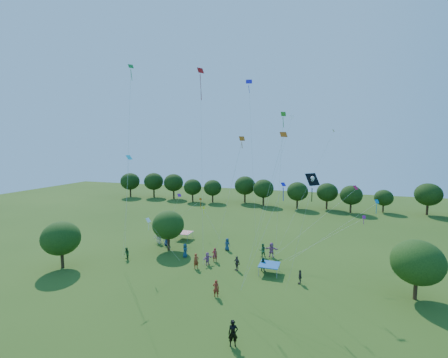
% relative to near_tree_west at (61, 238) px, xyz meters
% --- Properties ---
extents(near_tree_west, '(4.34, 4.34, 5.53)m').
position_rel_near_tree_west_xyz_m(near_tree_west, '(0.00, 0.00, 0.00)').
color(near_tree_west, '#422B19').
rests_on(near_tree_west, ground).
extents(near_tree_north, '(4.33, 4.33, 5.51)m').
position_rel_near_tree_west_xyz_m(near_tree_north, '(9.03, 9.22, -0.01)').
color(near_tree_north, '#422B19').
rests_on(near_tree_north, ground).
extents(near_tree_east, '(4.59, 4.59, 5.68)m').
position_rel_near_tree_west_xyz_m(near_tree_east, '(37.48, 4.74, 0.04)').
color(near_tree_east, '#422B19').
rests_on(near_tree_east, ground).
extents(treeline, '(88.01, 8.77, 6.77)m').
position_rel_near_tree_west_xyz_m(treeline, '(17.61, 43.80, 0.52)').
color(treeline, '#422B19').
rests_on(treeline, ground).
extents(tent_red_stripe, '(2.20, 2.20, 1.10)m').
position_rel_near_tree_west_xyz_m(tent_red_stripe, '(8.95, 14.20, -2.53)').
color(tent_red_stripe, red).
rests_on(tent_red_stripe, ground).
extents(tent_blue, '(2.20, 2.20, 1.10)m').
position_rel_near_tree_west_xyz_m(tent_blue, '(23.50, 6.04, -2.53)').
color(tent_blue, '#1855A1').
rests_on(tent_blue, ground).
extents(man_in_black, '(0.85, 0.70, 1.94)m').
position_rel_near_tree_west_xyz_m(man_in_black, '(23.12, -6.96, -2.60)').
color(man_in_black, black).
rests_on(man_in_black, ground).
extents(crowd_person_0, '(0.92, 0.63, 1.70)m').
position_rel_near_tree_west_xyz_m(crowd_person_0, '(16.72, 11.66, -2.72)').
color(crowd_person_0, navy).
rests_on(crowd_person_0, ground).
extents(crowd_person_1, '(0.77, 0.78, 1.79)m').
position_rel_near_tree_west_xyz_m(crowd_person_1, '(15.10, 4.75, -2.68)').
color(crowd_person_1, maroon).
rests_on(crowd_person_1, ground).
extents(crowd_person_2, '(0.86, 0.76, 1.53)m').
position_rel_near_tree_west_xyz_m(crowd_person_2, '(5.64, 4.51, -2.80)').
color(crowd_person_2, '#275524').
rests_on(crowd_person_2, ground).
extents(crowd_person_3, '(1.28, 1.11, 1.81)m').
position_rel_near_tree_west_xyz_m(crowd_person_3, '(5.91, 11.59, -2.66)').
color(crowd_person_3, '#BDB497').
rests_on(crowd_person_3, ground).
extents(crowd_person_4, '(0.45, 0.90, 1.50)m').
position_rel_near_tree_west_xyz_m(crowd_person_4, '(26.97, 4.55, -2.82)').
color(crowd_person_4, '#3C3830').
rests_on(crowd_person_4, ground).
extents(crowd_person_5, '(1.14, 1.52, 1.55)m').
position_rel_near_tree_west_xyz_m(crowd_person_5, '(15.98, 6.17, -2.80)').
color(crowd_person_5, '#A56092').
rests_on(crowd_person_5, ground).
extents(crowd_person_6, '(0.50, 0.89, 1.78)m').
position_rel_near_tree_west_xyz_m(crowd_person_6, '(12.31, 7.57, -2.68)').
color(crowd_person_6, navy).
rests_on(crowd_person_6, ground).
extents(crowd_person_7, '(0.74, 0.59, 1.74)m').
position_rel_near_tree_west_xyz_m(crowd_person_7, '(16.46, 7.43, -2.70)').
color(crowd_person_7, maroon).
rests_on(crowd_person_7, ground).
extents(crowd_person_8, '(0.86, 0.57, 1.61)m').
position_rel_near_tree_west_xyz_m(crowd_person_8, '(22.66, 6.54, -2.76)').
color(crowd_person_8, '#255639').
rests_on(crowd_person_8, ground).
extents(crowd_person_9, '(0.96, 1.25, 1.74)m').
position_rel_near_tree_west_xyz_m(crowd_person_9, '(6.48, 11.22, -2.70)').
color(crowd_person_9, beige).
rests_on(crowd_person_9, ground).
extents(crowd_person_10, '(1.08, 0.91, 1.69)m').
position_rel_near_tree_west_xyz_m(crowd_person_10, '(19.77, 5.74, -2.72)').
color(crowd_person_10, '#493C3A').
rests_on(crowd_person_10, ground).
extents(crowd_person_11, '(1.83, 0.79, 1.91)m').
position_rel_near_tree_west_xyz_m(crowd_person_11, '(22.89, 11.14, -2.62)').
color(crowd_person_11, '#AE659C').
rests_on(crowd_person_11, ground).
extents(crowd_person_12, '(1.05, 0.95, 1.89)m').
position_rel_near_tree_west_xyz_m(crowd_person_12, '(7.76, 10.91, -2.62)').
color(crowd_person_12, navy).
rests_on(crowd_person_12, ground).
extents(crowd_person_13, '(0.68, 0.49, 1.67)m').
position_rel_near_tree_west_xyz_m(crowd_person_13, '(19.55, -0.70, -2.74)').
color(crowd_person_13, maroon).
rests_on(crowd_person_13, ground).
extents(crowd_person_14, '(0.99, 0.80, 1.77)m').
position_rel_near_tree_west_xyz_m(crowd_person_14, '(21.79, 10.79, -2.68)').
color(crowd_person_14, '#29613B').
rests_on(crowd_person_14, ground).
extents(pirate_kite, '(2.61, 1.32, 10.79)m').
position_rel_near_tree_west_xyz_m(pirate_kite, '(28.00, -0.68, 7.88)').
color(pirate_kite, black).
extents(red_high_kite, '(2.82, 5.92, 22.37)m').
position_rel_near_tree_west_xyz_m(red_high_kite, '(14.83, 7.29, 15.95)').
color(red_high_kite, red).
extents(small_kite_0, '(3.98, 1.80, 14.01)m').
position_rel_near_tree_west_xyz_m(small_kite_0, '(20.22, 3.59, 8.70)').
color(small_kite_0, '#CB540B').
extents(small_kite_1, '(5.15, 3.61, 4.72)m').
position_rel_near_tree_west_xyz_m(small_kite_1, '(9.74, 16.41, 1.28)').
color(small_kite_1, '#D0560A').
extents(small_kite_2, '(2.98, 1.00, 4.20)m').
position_rel_near_tree_west_xyz_m(small_kite_2, '(12.94, 13.28, 1.07)').
color(small_kite_2, '#FFFC16').
extents(small_kite_3, '(0.69, 2.12, 17.09)m').
position_rel_near_tree_west_xyz_m(small_kite_3, '(24.03, 10.31, 11.13)').
color(small_kite_3, '#2D8518').
extents(small_kite_4, '(1.61, 0.68, 21.23)m').
position_rel_near_tree_west_xyz_m(small_kite_4, '(19.95, 10.97, 14.92)').
color(small_kite_4, '#1A12B9').
extents(small_kite_5, '(9.23, 7.37, 4.29)m').
position_rel_near_tree_west_xyz_m(small_kite_5, '(31.77, 12.53, 0.72)').
color(small_kite_5, '#A21B89').
extents(small_kite_6, '(3.92, 7.02, 17.35)m').
position_rel_near_tree_west_xyz_m(small_kite_6, '(23.69, 15.99, 11.36)').
color(small_kite_6, white).
extents(small_kite_7, '(10.07, 7.31, 6.42)m').
position_rel_near_tree_west_xyz_m(small_kite_7, '(33.47, 12.93, 2.56)').
color(small_kite_7, '#0D7EC4').
extents(small_kite_8, '(9.62, 8.24, 7.78)m').
position_rel_near_tree_west_xyz_m(small_kite_8, '(31.44, 15.09, 3.89)').
color(small_kite_8, '#E30D3C').
extents(small_kite_9, '(3.49, 3.78, 14.36)m').
position_rel_near_tree_west_xyz_m(small_kite_9, '(24.67, 1.68, 9.25)').
color(small_kite_9, '#CF510A').
extents(small_kite_10, '(6.37, 7.15, 15.15)m').
position_rel_near_tree_west_xyz_m(small_kite_10, '(27.91, 13.36, 7.66)').
color(small_kite_10, '#C68711').
extents(small_kite_11, '(0.64, 3.01, 22.62)m').
position_rel_near_tree_west_xyz_m(small_kite_11, '(6.88, 4.43, 14.81)').
color(small_kite_11, '#18872D').
extents(small_kite_12, '(3.50, 3.51, 9.62)m').
position_rel_near_tree_west_xyz_m(small_kite_12, '(24.74, 1.32, 5.15)').
color(small_kite_12, '#1A14CE').
extents(small_kite_13, '(1.80, 2.39, 5.47)m').
position_rel_near_tree_west_xyz_m(small_kite_13, '(7.36, 15.41, 2.38)').
color(small_kite_13, '#6A1689').
extents(small_kite_14, '(3.62, 1.18, 4.90)m').
position_rel_near_tree_west_xyz_m(small_kite_14, '(10.61, 2.58, 1.80)').
color(small_kite_14, white).
extents(small_kite_15, '(1.17, 1.04, 11.97)m').
position_rel_near_tree_west_xyz_m(small_kite_15, '(7.60, 2.74, 7.60)').
color(small_kite_15, '#0DB2CF').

